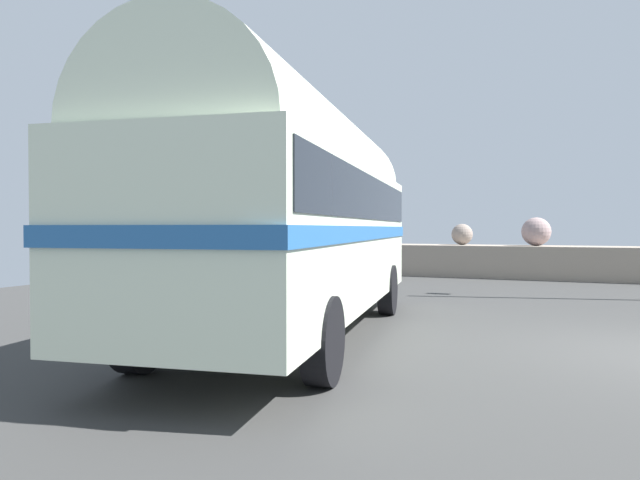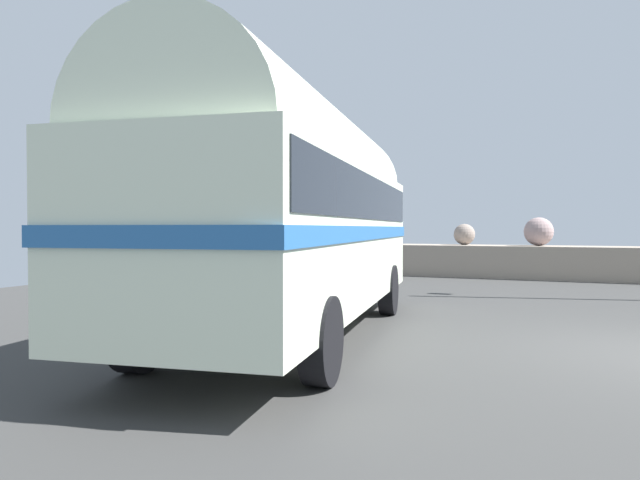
% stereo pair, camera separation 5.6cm
% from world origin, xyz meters
% --- Properties ---
extents(breakwater, '(31.36, 1.83, 2.46)m').
position_xyz_m(breakwater, '(0.60, 11.79, 0.70)').
color(breakwater, gray).
rests_on(breakwater, ground).
extents(vintage_coach, '(3.75, 8.86, 3.70)m').
position_xyz_m(vintage_coach, '(-5.28, -0.69, 2.05)').
color(vintage_coach, black).
rests_on(vintage_coach, ground).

